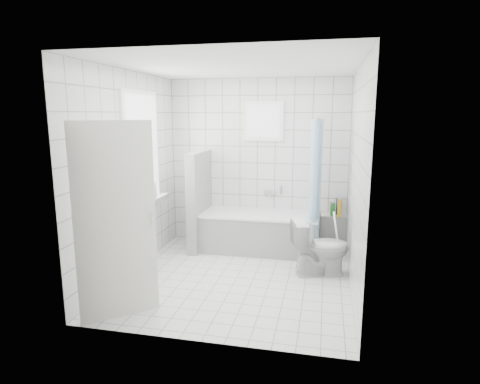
# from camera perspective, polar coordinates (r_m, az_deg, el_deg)

# --- Properties ---
(ground) EXTENTS (3.00, 3.00, 0.00)m
(ground) POSITION_cam_1_polar(r_m,az_deg,el_deg) (5.24, -0.47, -12.09)
(ground) COLOR white
(ground) RESTS_ON ground
(ceiling) EXTENTS (3.00, 3.00, 0.00)m
(ceiling) POSITION_cam_1_polar(r_m,az_deg,el_deg) (4.85, -0.52, 17.46)
(ceiling) COLOR white
(ceiling) RESTS_ON ground
(wall_back) EXTENTS (2.80, 0.02, 2.60)m
(wall_back) POSITION_cam_1_polar(r_m,az_deg,el_deg) (6.34, 2.48, 4.15)
(wall_back) COLOR white
(wall_back) RESTS_ON ground
(wall_front) EXTENTS (2.80, 0.02, 2.60)m
(wall_front) POSITION_cam_1_polar(r_m,az_deg,el_deg) (3.45, -5.93, -1.67)
(wall_front) COLOR white
(wall_front) RESTS_ON ground
(wall_left) EXTENTS (0.02, 3.00, 2.60)m
(wall_left) POSITION_cam_1_polar(r_m,az_deg,el_deg) (5.36, -15.28, 2.51)
(wall_left) COLOR white
(wall_left) RESTS_ON ground
(wall_right) EXTENTS (0.02, 3.00, 2.60)m
(wall_right) POSITION_cam_1_polar(r_m,az_deg,el_deg) (4.77, 16.14, 1.47)
(wall_right) COLOR white
(wall_right) RESTS_ON ground
(window_left) EXTENTS (0.01, 0.90, 1.40)m
(window_left) POSITION_cam_1_polar(r_m,az_deg,el_deg) (5.57, -13.61, 6.01)
(window_left) COLOR white
(window_left) RESTS_ON wall_left
(window_back) EXTENTS (0.50, 0.01, 0.50)m
(window_back) POSITION_cam_1_polar(r_m,az_deg,el_deg) (6.23, 3.38, 10.02)
(window_back) COLOR white
(window_back) RESTS_ON wall_back
(window_sill) EXTENTS (0.18, 1.02, 0.08)m
(window_sill) POSITION_cam_1_polar(r_m,az_deg,el_deg) (5.66, -12.86, -1.47)
(window_sill) COLOR white
(window_sill) RESTS_ON wall_left
(door) EXTENTS (0.61, 0.57, 2.00)m
(door) POSITION_cam_1_polar(r_m,az_deg,el_deg) (4.17, -17.23, -4.16)
(door) COLOR silver
(door) RESTS_ON ground
(bathtub) EXTENTS (1.75, 0.77, 0.58)m
(bathtub) POSITION_cam_1_polar(r_m,az_deg,el_deg) (6.16, 2.84, -5.65)
(bathtub) COLOR white
(bathtub) RESTS_ON ground
(partition_wall) EXTENTS (0.15, 0.85, 1.50)m
(partition_wall) POSITION_cam_1_polar(r_m,az_deg,el_deg) (6.21, -5.79, -1.18)
(partition_wall) COLOR white
(partition_wall) RESTS_ON ground
(tiled_ledge) EXTENTS (0.40, 0.24, 0.55)m
(tiled_ledge) POSITION_cam_1_polar(r_m,az_deg,el_deg) (6.34, 13.13, -5.60)
(tiled_ledge) COLOR white
(tiled_ledge) RESTS_ON ground
(toilet) EXTENTS (0.81, 0.60, 0.74)m
(toilet) POSITION_cam_1_polar(r_m,az_deg,el_deg) (5.32, 11.35, -7.70)
(toilet) COLOR white
(toilet) RESTS_ON ground
(curtain_rod) EXTENTS (0.02, 0.80, 0.02)m
(curtain_rod) POSITION_cam_1_polar(r_m,az_deg,el_deg) (5.80, 11.06, 10.26)
(curtain_rod) COLOR silver
(curtain_rod) RESTS_ON wall_back
(shower_curtain) EXTENTS (0.14, 0.48, 1.78)m
(shower_curtain) POSITION_cam_1_polar(r_m,az_deg,el_deg) (5.75, 10.71, 1.26)
(shower_curtain) COLOR #4390C4
(shower_curtain) RESTS_ON curtain_rod
(tub_faucet) EXTENTS (0.18, 0.06, 0.06)m
(tub_faucet) POSITION_cam_1_polar(r_m,az_deg,el_deg) (6.33, 4.27, 0.01)
(tub_faucet) COLOR silver
(tub_faucet) RESTS_ON wall_back
(sill_bottles) EXTENTS (0.19, 0.63, 0.32)m
(sill_bottles) POSITION_cam_1_polar(r_m,az_deg,el_deg) (5.55, -13.21, 0.16)
(sill_bottles) COLOR silver
(sill_bottles) RESTS_ON window_sill
(ledge_bottles) EXTENTS (0.17, 0.19, 0.27)m
(ledge_bottles) POSITION_cam_1_polar(r_m,az_deg,el_deg) (6.20, 13.50, -2.21)
(ledge_bottles) COLOR #168927
(ledge_bottles) RESTS_ON tiled_ledge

